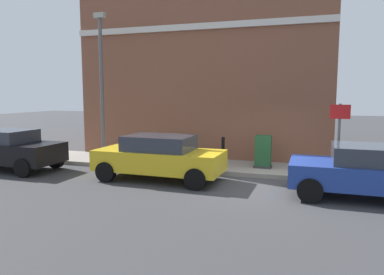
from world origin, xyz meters
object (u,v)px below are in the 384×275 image
bollard_far_kerb (167,151)px  lamppost (102,80)px  bollard_near_cabinet (223,150)px  street_sign (339,129)px  utility_cabinet (263,153)px  car_black (4,149)px  car_yellow (159,157)px  car_blue (369,171)px

bollard_far_kerb → lamppost: lamppost is taller
bollard_near_cabinet → street_sign: (-0.83, -3.87, 0.96)m
utility_cabinet → car_black: bearing=105.3°
car_yellow → car_black: 6.02m
car_yellow → lamppost: (2.13, 3.34, 2.54)m
bollard_near_cabinet → lamppost: lamppost is taller
street_sign → bollard_near_cabinet: bearing=77.8°
bollard_near_cabinet → bollard_far_kerb: same height
car_black → lamppost: size_ratio=0.76×
car_blue → bollard_far_kerb: size_ratio=3.88×
bollard_near_cabinet → bollard_far_kerb: size_ratio=1.00×
street_sign → utility_cabinet: bearing=72.9°
car_blue → lamppost: bearing=-13.3°
lamppost → bollard_far_kerb: bearing=-102.9°
car_black → bollard_far_kerb: (1.66, -5.70, -0.05)m
car_blue → utility_cabinet: (2.50, 3.02, -0.05)m
utility_cabinet → lamppost: (-0.13, 6.36, 2.62)m
lamppost → street_sign: bearing=-94.0°
car_yellow → utility_cabinet: car_yellow is taller
car_blue → lamppost: size_ratio=0.71×
utility_cabinet → lamppost: bearing=91.1°
car_yellow → lamppost: bearing=-31.1°
bollard_near_cabinet → lamppost: size_ratio=0.18×
bollard_near_cabinet → lamppost: 5.54m
car_blue → bollard_far_kerb: car_blue is taller
car_yellow → bollard_far_kerb: size_ratio=3.95×
car_blue → car_yellow: size_ratio=0.98×
bollard_far_kerb → street_sign: (0.08, -5.73, 0.96)m
car_black → utility_cabinet: (2.48, -9.04, -0.08)m
car_black → bollard_far_kerb: 5.94m
car_black → utility_cabinet: bearing=-163.8°
bollard_far_kerb → utility_cabinet: bearing=-76.2°
bollard_far_kerb → car_yellow: bearing=-167.5°
car_blue → bollard_far_kerb: 6.58m
car_yellow → utility_cabinet: size_ratio=3.57×
bollard_far_kerb → lamppost: bearing=77.1°
car_blue → utility_cabinet: bearing=-38.7°
car_black → bollard_near_cabinet: car_black is taller
bollard_near_cabinet → street_sign: 4.07m
car_blue → bollard_near_cabinet: car_blue is taller
utility_cabinet → bollard_far_kerb: size_ratio=1.11×
utility_cabinet → street_sign: 2.69m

